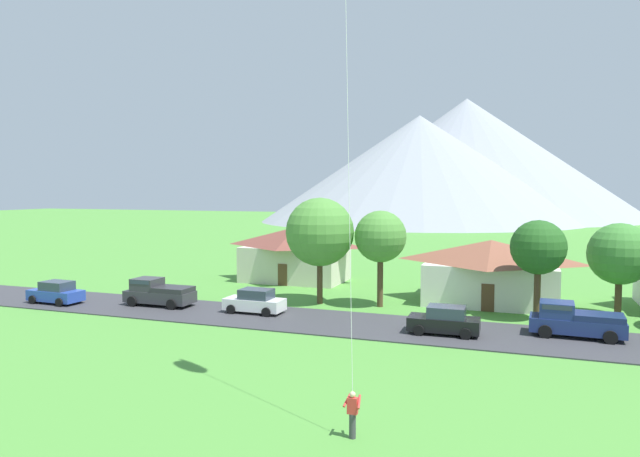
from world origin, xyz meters
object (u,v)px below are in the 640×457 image
house_leftmost (491,270)px  parked_car_blue_mid_east (56,293)px  tree_right_of_center (320,232)px  parked_car_white_mid_west (255,302)px  house_right_center (295,253)px  parked_car_black_east_end (444,321)px  tree_near_right (380,237)px  pickup_truck_charcoal_west_side (158,292)px  tree_left_of_center (620,254)px  pickup_truck_navy_east_side (574,320)px  tree_near_left (538,248)px

house_leftmost → parked_car_blue_mid_east: house_leftmost is taller
tree_right_of_center → parked_car_white_mid_west: tree_right_of_center is taller
house_right_center → parked_car_black_east_end: 22.68m
tree_right_of_center → tree_near_right: (4.62, 0.44, -0.27)m
parked_car_black_east_end → tree_near_right: bearing=129.6°
house_leftmost → house_right_center: bearing=166.2°
house_right_center → parked_car_blue_mid_east: size_ratio=2.36×
parked_car_white_mid_west → pickup_truck_charcoal_west_side: pickup_truck_charcoal_west_side is taller
tree_right_of_center → parked_car_white_mid_west: 7.40m
house_leftmost → tree_right_of_center: 13.61m
parked_car_black_east_end → tree_left_of_center: bearing=39.8°
parked_car_white_mid_west → pickup_truck_navy_east_side: bearing=1.4°
house_leftmost → parked_car_white_mid_west: (-15.38, -9.92, -1.64)m
house_right_center → tree_right_of_center: size_ratio=1.24×
house_right_center → pickup_truck_navy_east_side: 27.25m
pickup_truck_charcoal_west_side → tree_near_left: bearing=10.1°
tree_near_left → tree_left_of_center: bearing=27.5°
house_right_center → pickup_truck_charcoal_west_side: (-5.15, -14.53, -1.61)m
tree_near_right → parked_car_black_east_end: (5.60, -6.78, -4.35)m
tree_near_left → tree_near_right: 10.94m
parked_car_black_east_end → tree_near_left: bearing=48.8°
tree_left_of_center → parked_car_white_mid_west: size_ratio=1.54×
house_leftmost → tree_near_right: tree_near_right is taller
tree_near_left → tree_left_of_center: size_ratio=1.04×
pickup_truck_navy_east_side → parked_car_black_east_end: bearing=-164.9°
tree_left_of_center → parked_car_black_east_end: (-10.54, -8.78, -3.49)m
tree_left_of_center → pickup_truck_charcoal_west_side: size_ratio=1.24×
tree_left_of_center → house_right_center: bearing=165.2°
tree_near_left → tree_right_of_center: size_ratio=0.83×
parked_car_white_mid_west → pickup_truck_navy_east_side: (20.58, 0.50, 0.19)m
house_leftmost → house_right_center: house_right_center is taller
house_leftmost → tree_right_of_center: bearing=-157.7°
house_right_center → parked_car_black_east_end: house_right_center is taller
parked_car_blue_mid_east → pickup_truck_charcoal_west_side: pickup_truck_charcoal_west_side is taller
parked_car_blue_mid_east → house_right_center: bearing=51.7°
house_leftmost → parked_car_blue_mid_east: 33.44m
tree_near_left → pickup_truck_charcoal_west_side: tree_near_left is taller
tree_near_left → tree_left_of_center: 5.93m
tree_left_of_center → parked_car_white_mid_west: bearing=-162.9°
house_leftmost → pickup_truck_navy_east_side: (5.20, -9.43, -1.45)m
parked_car_black_east_end → pickup_truck_navy_east_side: size_ratio=0.80×
house_right_center → parked_car_white_mid_west: (2.81, -14.38, -1.80)m
house_leftmost → pickup_truck_charcoal_west_side: house_leftmost is taller
house_right_center → pickup_truck_navy_east_side: house_right_center is taller
house_right_center → pickup_truck_charcoal_west_side: house_right_center is taller
parked_car_black_east_end → pickup_truck_navy_east_side: 7.52m
house_leftmost → tree_near_left: bearing=-58.7°
parked_car_white_mid_west → parked_car_blue_mid_east: (-15.80, -2.08, 0.00)m
house_leftmost → parked_car_blue_mid_east: size_ratio=2.43×
house_right_center → tree_left_of_center: tree_left_of_center is taller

